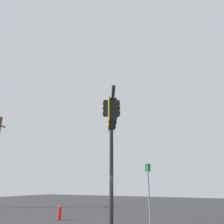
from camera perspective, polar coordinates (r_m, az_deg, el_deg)
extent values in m
cylinder|color=black|center=(11.58, -0.16, -12.66)|extent=(0.20, 0.20, 6.43)
cylinder|color=black|center=(10.13, 0.09, 1.82)|extent=(3.64, 1.98, 0.14)
cube|color=black|center=(12.22, 1.26, 0.96)|extent=(0.40, 0.40, 0.90)
cube|color=#B29319|center=(12.22, 0.46, 0.96)|extent=(0.41, 0.24, 1.04)
cylinder|color=red|center=(12.34, 2.02, 2.27)|extent=(0.19, 0.12, 0.20)
cylinder|color=#3C2703|center=(12.23, 2.03, 0.95)|extent=(0.19, 0.12, 0.20)
cylinder|color=black|center=(12.14, 2.05, -0.39)|extent=(0.19, 0.12, 0.20)
cube|color=black|center=(12.21, -1.55, 0.98)|extent=(0.40, 0.40, 0.90)
cube|color=#B29319|center=(12.21, -0.76, 0.97)|extent=(0.41, 0.24, 1.04)
cylinder|color=red|center=(12.32, -2.31, 2.30)|extent=(0.19, 0.12, 0.20)
cylinder|color=#3C2703|center=(12.21, -2.33, 0.98)|extent=(0.19, 0.12, 0.20)
cylinder|color=black|center=(12.12, -2.35, -0.35)|extent=(0.19, 0.12, 0.20)
cube|color=black|center=(10.54, 0.01, -2.14)|extent=(0.40, 0.40, 0.90)
cube|color=#B29319|center=(10.54, -0.91, -2.13)|extent=(0.41, 0.23, 1.04)
cylinder|color=red|center=(10.63, 0.90, -0.59)|extent=(0.19, 0.12, 0.20)
cylinder|color=#3C2703|center=(10.54, 0.91, -2.14)|extent=(0.19, 0.12, 0.20)
cylinder|color=black|center=(10.46, 0.92, -3.72)|extent=(0.19, 0.12, 0.20)
cube|color=black|center=(9.77, 0.12, -0.81)|extent=(0.41, 0.41, 0.90)
cube|color=#B29319|center=(9.76, -0.88, -0.79)|extent=(0.40, 0.25, 1.04)
cylinder|color=red|center=(9.87, 1.08, 0.84)|extent=(0.19, 0.12, 0.20)
cylinder|color=#3C2703|center=(9.78, 1.09, -0.82)|extent=(0.19, 0.12, 0.20)
cylinder|color=black|center=(9.69, 1.10, -2.51)|extent=(0.19, 0.12, 0.20)
cube|color=black|center=(9.00, 0.25, 0.75)|extent=(0.41, 0.41, 0.90)
cube|color=#B29319|center=(8.99, -0.83, 0.77)|extent=(0.40, 0.25, 1.04)
cylinder|color=red|center=(9.11, 1.29, 2.51)|extent=(0.19, 0.13, 0.20)
cylinder|color=#3C2703|center=(9.01, 1.30, 0.73)|extent=(0.19, 0.13, 0.20)
cylinder|color=black|center=(8.92, 1.31, -1.10)|extent=(0.19, 0.13, 0.20)
cube|color=#4C3823|center=(25.38, -27.28, -3.12)|extent=(1.61, 0.46, 0.12)
cylinder|color=slate|center=(11.39, 9.64, -20.74)|extent=(0.07, 0.07, 3.09)
cube|color=#0C7238|center=(11.44, 9.35, -14.17)|extent=(0.04, 0.29, 0.37)
cube|color=white|center=(11.46, 9.38, -14.18)|extent=(0.02, 0.23, 0.31)
cylinder|color=red|center=(15.04, -13.58, -24.55)|extent=(0.22, 0.22, 0.65)
sphere|color=red|center=(15.00, -13.46, -23.09)|extent=(0.20, 0.20, 0.20)
cylinder|color=red|center=(15.13, -13.98, -24.36)|extent=(0.10, 0.11, 0.09)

